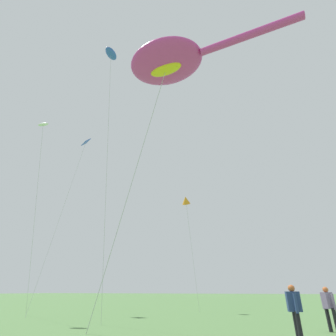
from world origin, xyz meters
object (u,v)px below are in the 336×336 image
(big_show_kite, at_px, (169,62))
(small_kite_box_yellow, at_px, (111,55))
(person_child_front, at_px, (295,308))
(small_kite_bird_shape, at_px, (83,149))
(person_photographer, at_px, (329,305))
(small_kite_stunt_black, at_px, (186,201))
(small_kite_streamer_purple, at_px, (43,128))

(big_show_kite, bearing_deg, small_kite_box_yellow, -14.76)
(person_child_front, height_order, small_kite_bird_shape, small_kite_bird_shape)
(small_kite_bird_shape, distance_m, small_kite_box_yellow, 9.49)
(big_show_kite, xyz_separation_m, person_photographer, (4.17, -5.41, -11.27))
(big_show_kite, relative_size, person_child_front, 7.55)
(person_child_front, bearing_deg, small_kite_stunt_black, -68.37)
(person_photographer, xyz_separation_m, person_child_front, (-2.74, 1.45, 0.02))
(big_show_kite, bearing_deg, small_kite_streamer_purple, -9.51)
(small_kite_streamer_purple, bearing_deg, small_kite_bird_shape, -86.60)
(person_child_front, bearing_deg, small_kite_bird_shape, -33.98)
(person_photographer, height_order, small_kite_bird_shape, small_kite_bird_shape)
(small_kite_streamer_purple, relative_size, small_kite_stunt_black, 1.39)
(person_child_front, relative_size, small_kite_stunt_black, 0.18)
(small_kite_bird_shape, bearing_deg, big_show_kite, 65.99)
(big_show_kite, distance_m, small_kite_stunt_black, 13.11)
(small_kite_stunt_black, bearing_deg, person_child_front, -60.28)
(small_kite_streamer_purple, height_order, small_kite_bird_shape, small_kite_bird_shape)
(small_kite_streamer_purple, distance_m, small_kite_bird_shape, 5.36)
(person_photographer, bearing_deg, person_child_front, 18.68)
(person_photographer, height_order, small_kite_box_yellow, small_kite_box_yellow)
(big_show_kite, height_order, small_kite_streamer_purple, small_kite_streamer_purple)
(small_kite_box_yellow, bearing_deg, small_kite_stunt_black, -19.85)
(person_photographer, relative_size, small_kite_box_yellow, 0.10)
(small_kite_stunt_black, bearing_deg, small_kite_streamer_purple, -132.95)
(person_child_front, distance_m, small_kite_streamer_purple, 18.90)
(big_show_kite, xyz_separation_m, person_child_front, (1.44, -3.97, -11.25))
(person_child_front, bearing_deg, small_kite_box_yellow, -12.77)
(person_photographer, distance_m, person_child_front, 3.09)
(big_show_kite, relative_size, small_kite_stunt_black, 1.37)
(small_kite_streamer_purple, height_order, small_kite_stunt_black, small_kite_streamer_purple)
(big_show_kite, height_order, person_photographer, big_show_kite)
(small_kite_box_yellow, bearing_deg, small_kite_streamer_purple, 71.40)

